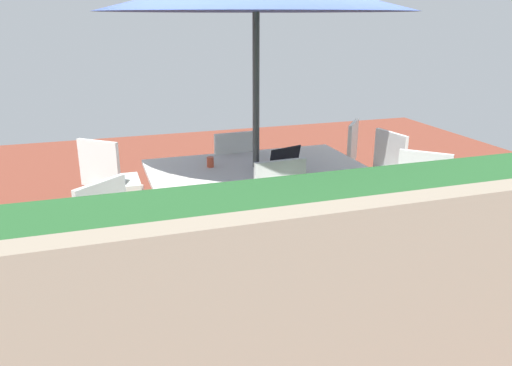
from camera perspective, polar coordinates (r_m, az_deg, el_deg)
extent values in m
cube|color=brown|center=(4.77, 0.00, -7.22)|extent=(10.00, 10.00, 0.02)
cube|color=#235628|center=(2.78, 14.18, -13.53)|extent=(6.30, 0.98, 1.22)
cube|color=white|center=(4.49, 0.00, 1.64)|extent=(1.91, 1.11, 0.04)
cylinder|color=#333333|center=(5.25, 6.99, -0.42)|extent=(0.05, 0.05, 0.74)
cylinder|color=#333333|center=(4.83, -10.66, -2.35)|extent=(0.05, 0.05, 0.74)
cylinder|color=#333333|center=(4.58, 11.25, -3.54)|extent=(0.05, 0.05, 0.74)
cylinder|color=#333333|center=(4.08, -9.06, -6.22)|extent=(0.05, 0.05, 0.74)
cylinder|color=#4C4C4C|center=(4.39, 0.00, 6.91)|extent=(0.06, 0.06, 2.36)
cylinder|color=black|center=(4.75, 0.00, -6.79)|extent=(0.44, 0.44, 0.06)
cube|color=silver|center=(5.10, 13.04, 0.07)|extent=(0.46, 0.46, 0.08)
cube|color=white|center=(5.16, 15.06, 3.19)|extent=(0.10, 0.44, 0.45)
cylinder|color=white|center=(5.21, 10.05, -2.41)|extent=(0.03, 0.03, 0.45)
cylinder|color=white|center=(4.95, 12.50, -3.73)|extent=(0.03, 0.03, 0.45)
cylinder|color=white|center=(5.42, 13.12, -1.78)|extent=(0.03, 0.03, 0.45)
cylinder|color=white|center=(5.17, 15.63, -3.00)|extent=(0.03, 0.03, 0.45)
cube|color=silver|center=(3.93, 3.92, -5.08)|extent=(0.46, 0.46, 0.08)
cube|color=white|center=(4.01, 2.77, -0.49)|extent=(0.44, 0.06, 0.45)
cylinder|color=white|center=(3.83, 2.46, -10.11)|extent=(0.03, 0.03, 0.45)
cylinder|color=white|center=(3.97, 7.31, -9.17)|extent=(0.03, 0.03, 0.45)
cylinder|color=white|center=(4.13, 0.50, -7.88)|extent=(0.03, 0.03, 0.45)
cylinder|color=white|center=(4.26, 5.06, -7.09)|extent=(0.03, 0.03, 0.45)
cube|color=silver|center=(4.38, 17.88, -3.44)|extent=(0.46, 0.46, 0.08)
cube|color=white|center=(4.49, 18.61, 0.62)|extent=(0.34, 0.33, 0.45)
cylinder|color=white|center=(4.34, 14.83, -7.16)|extent=(0.03, 0.03, 0.45)
cylinder|color=white|center=(4.30, 19.56, -7.89)|extent=(0.03, 0.03, 0.45)
cylinder|color=white|center=(4.67, 15.71, -5.39)|extent=(0.03, 0.03, 0.45)
cylinder|color=white|center=(4.63, 20.10, -6.04)|extent=(0.03, 0.03, 0.45)
cube|color=silver|center=(5.23, -3.03, 1.00)|extent=(0.46, 0.46, 0.08)
cube|color=white|center=(4.96, -2.30, 3.24)|extent=(0.44, 0.07, 0.45)
cylinder|color=white|center=(5.53, -1.81, -0.89)|extent=(0.03, 0.03, 0.45)
cylinder|color=white|center=(5.43, -5.39, -1.35)|extent=(0.03, 0.03, 0.45)
cylinder|color=white|center=(5.21, -0.47, -2.11)|extent=(0.03, 0.03, 0.45)
cylinder|color=white|center=(5.10, -4.25, -2.63)|extent=(0.03, 0.03, 0.45)
cube|color=silver|center=(5.65, 8.72, 2.16)|extent=(0.46, 0.46, 0.08)
cube|color=white|center=(5.55, 10.98, 4.56)|extent=(0.30, 0.37, 0.45)
cylinder|color=white|center=(5.93, 7.26, 0.34)|extent=(0.03, 0.03, 0.45)
cylinder|color=white|center=(5.60, 6.42, -0.74)|extent=(0.03, 0.03, 0.45)
cylinder|color=white|center=(5.87, 10.68, -0.04)|extent=(0.03, 0.03, 0.45)
cylinder|color=white|center=(5.53, 10.03, -1.16)|extent=(0.03, 0.03, 0.45)
cube|color=silver|center=(5.10, -15.73, -0.15)|extent=(0.46, 0.46, 0.08)
cube|color=white|center=(4.87, -17.48, 2.08)|extent=(0.36, 0.31, 0.45)
cylinder|color=white|center=(5.22, -12.72, -2.56)|extent=(0.03, 0.03, 0.45)
cylinder|color=white|center=(5.42, -15.86, -2.01)|extent=(0.03, 0.03, 0.45)
cylinder|color=white|center=(4.95, -15.06, -3.92)|extent=(0.03, 0.03, 0.45)
cylinder|color=white|center=(5.17, -18.27, -3.28)|extent=(0.03, 0.03, 0.45)
cube|color=silver|center=(3.63, -14.53, -7.79)|extent=(0.46, 0.46, 0.08)
cube|color=white|center=(3.67, -17.16, -3.21)|extent=(0.36, 0.31, 0.45)
cylinder|color=white|center=(3.53, -14.19, -13.46)|extent=(0.03, 0.03, 0.45)
cylinder|color=white|center=(3.75, -10.24, -11.14)|extent=(0.03, 0.03, 0.45)
cylinder|color=white|center=(3.77, -18.14, -11.67)|extent=(0.03, 0.03, 0.45)
cylinder|color=white|center=(3.97, -14.20, -9.63)|extent=(0.03, 0.03, 0.45)
cube|color=gray|center=(4.45, 2.39, 1.84)|extent=(0.37, 0.31, 0.02)
cube|color=black|center=(4.33, 3.30, 2.87)|extent=(0.32, 0.15, 0.20)
cylinder|color=#CC4C33|center=(4.48, -5.25, 2.41)|extent=(0.06, 0.06, 0.09)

